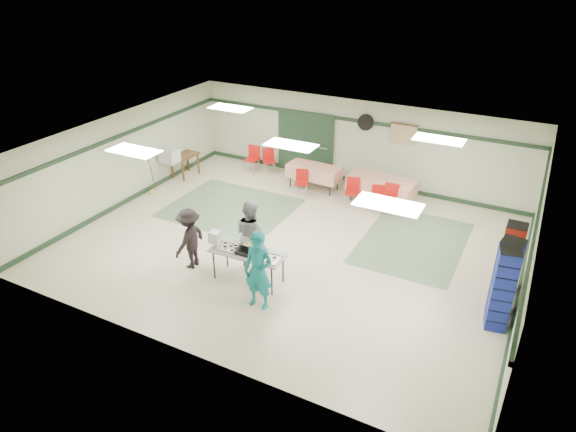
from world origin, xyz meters
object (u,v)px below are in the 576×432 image
at_px(volunteer_grey, 251,234).
at_px(crate_stack_red, 510,258).
at_px(volunteer_teal, 259,271).
at_px(dining_table_a, 381,185).
at_px(crate_stack_blue_b, 502,290).
at_px(chair_a, 378,196).
at_px(chair_b, 353,189).
at_px(chair_c, 391,196).
at_px(broom, 151,171).
at_px(volunteer_dark, 190,238).
at_px(crate_stack_blue_a, 506,277).
at_px(serving_table, 248,253).
at_px(printer_table, 185,158).
at_px(chair_d, 302,180).
at_px(dining_table_b, 314,172).
at_px(office_printer, 169,156).
at_px(chair_loose_b, 253,156).
at_px(chair_loose_a, 269,158).

height_order(volunteer_grey, crate_stack_red, volunteer_grey).
relative_size(volunteer_teal, dining_table_a, 0.87).
bearing_deg(crate_stack_blue_b, chair_a, 134.33).
distance_m(chair_b, chair_c, 1.15).
bearing_deg(broom, crate_stack_red, -10.19).
height_order(volunteer_dark, chair_b, volunteer_dark).
relative_size(volunteer_teal, crate_stack_blue_a, 1.04).
bearing_deg(dining_table_a, crate_stack_blue_a, -40.54).
xyz_separation_m(serving_table, dining_table_a, (1.37, 5.32, -0.14)).
xyz_separation_m(volunteer_dark, printer_table, (-3.53, 4.38, -0.11)).
xyz_separation_m(chair_d, printer_table, (-4.08, -0.48, 0.15)).
bearing_deg(chair_c, dining_table_b, 167.75).
distance_m(dining_table_a, printer_table, 6.51).
xyz_separation_m(printer_table, office_printer, (-0.00, -0.72, 0.31)).
bearing_deg(office_printer, chair_a, 9.74).
bearing_deg(broom, chair_d, 17.78).
distance_m(chair_b, chair_d, 1.66).
xyz_separation_m(chair_a, crate_stack_blue_b, (3.78, -3.87, 0.42)).
xyz_separation_m(serving_table, chair_c, (1.83, 4.76, -0.17)).
distance_m(chair_loose_b, office_printer, 2.78).
xyz_separation_m(volunteer_dark, broom, (-3.61, 2.84, -0.04)).
relative_size(volunteer_dark, office_printer, 2.83).
bearing_deg(chair_loose_a, office_printer, -173.82).
xyz_separation_m(dining_table_b, chair_a, (2.29, -0.58, -0.09)).
relative_size(volunteer_dark, dining_table_a, 0.75).
height_order(volunteer_grey, chair_c, volunteer_grey).
distance_m(chair_d, crate_stack_blue_a, 7.03).
xyz_separation_m(chair_b, crate_stack_blue_a, (4.56, -3.27, 0.32)).
relative_size(volunteer_dark, broom, 1.09).
height_order(volunteer_teal, broom, volunteer_teal).
relative_size(volunteer_grey, crate_stack_blue_a, 1.00).
bearing_deg(chair_loose_b, volunteer_grey, -60.42).
bearing_deg(serving_table, dining_table_b, 96.98).
bearing_deg(dining_table_b, chair_c, -9.76).
xyz_separation_m(chair_c, broom, (-6.97, -2.03, 0.17)).
distance_m(chair_loose_b, printer_table, 2.26).
relative_size(chair_loose_b, crate_stack_blue_a, 0.54).
xyz_separation_m(dining_table_a, crate_stack_red, (3.87, -2.98, 0.25)).
relative_size(volunteer_dark, crate_stack_red, 0.93).
relative_size(dining_table_b, chair_loose_b, 1.84).
xyz_separation_m(volunteer_grey, crate_stack_blue_a, (5.53, 0.87, -0.00)).
distance_m(chair_b, broom, 6.16).
distance_m(chair_d, printer_table, 4.11).
xyz_separation_m(chair_c, chair_d, (-2.81, -0.01, -0.05)).
bearing_deg(chair_b, crate_stack_red, -43.18).
bearing_deg(volunteer_grey, chair_a, -97.70).
relative_size(serving_table, crate_stack_red, 1.07).
bearing_deg(chair_loose_a, printer_table, 175.41).
bearing_deg(crate_stack_red, dining_table_b, 153.91).
relative_size(chair_c, chair_d, 1.11).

